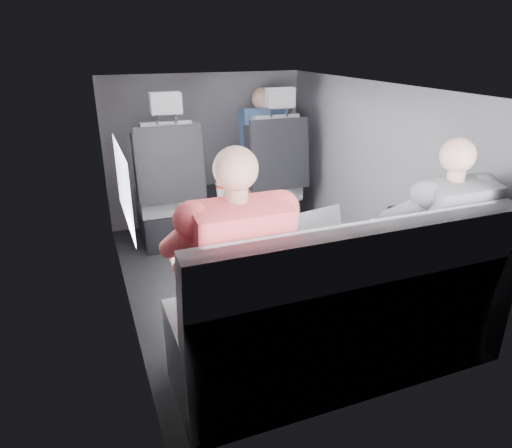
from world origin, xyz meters
name	(u,v)px	position (x,y,z in m)	size (l,w,h in m)	color
floor	(257,280)	(0.00, 0.00, 0.00)	(2.60, 2.60, 0.00)	black
ceiling	(257,86)	(0.00, 0.00, 1.35)	(2.60, 2.60, 0.00)	#B2B2AD
panel_left	(118,208)	(-0.90, 0.00, 0.68)	(0.02, 2.60, 1.35)	#56565B
panel_right	(371,177)	(0.90, 0.00, 0.68)	(0.02, 2.60, 1.35)	#56565B
panel_front	(206,150)	(0.00, 1.30, 0.68)	(1.80, 0.02, 1.35)	#56565B
panel_back	(369,279)	(0.00, -1.30, 0.68)	(1.80, 0.02, 1.35)	#56565B
side_window	(123,185)	(-0.88, -0.30, 0.90)	(0.02, 0.75, 0.42)	white
seatbelt	(279,147)	(0.45, 0.67, 0.80)	(0.05, 0.01, 0.65)	black
front_seat_left	(169,199)	(-0.45, 0.84, 0.40)	(0.52, 0.58, 1.26)	black
front_seat_right	(270,187)	(0.45, 0.84, 0.40)	(0.52, 0.58, 1.26)	black
center_console	(221,214)	(0.00, 0.88, 0.20)	(0.24, 0.48, 0.41)	black
rear_bench	(335,322)	(0.00, -1.06, 0.31)	(1.60, 0.57, 0.92)	slate
soda_cup	(221,189)	(-0.03, 0.73, 0.47)	(0.09, 0.09, 0.28)	white
laptop_white	(232,259)	(-0.46, -0.83, 0.63)	(0.32, 0.30, 0.24)	silver
laptop_silver	(306,240)	(-0.02, -0.75, 0.63)	(0.38, 0.37, 0.25)	silver
laptop_black	(401,229)	(0.55, -0.81, 0.63)	(0.33, 0.30, 0.23)	black
passenger_rear_left	(230,274)	(-0.51, -0.97, 0.63)	(0.51, 0.63, 1.24)	#333338
passenger_rear_right	(428,241)	(0.60, -0.97, 0.62)	(0.48, 0.60, 1.19)	navy
passenger_front_right	(263,142)	(0.48, 1.10, 0.75)	(0.40, 0.40, 0.80)	navy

